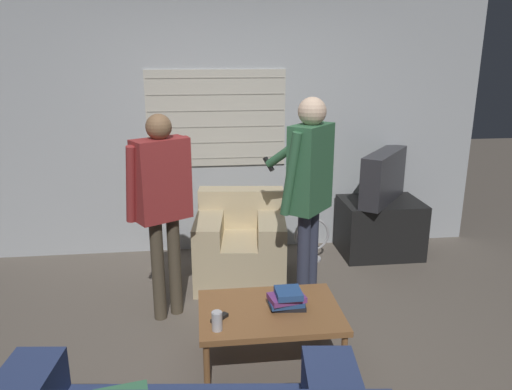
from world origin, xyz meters
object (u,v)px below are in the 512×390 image
at_px(armchair_beige, 241,245).
at_px(floor_fan, 312,239).
at_px(tv, 383,177).
at_px(person_right_standing, 308,183).
at_px(coffee_table, 270,314).
at_px(book_stack, 287,299).
at_px(person_left_standing, 162,194).
at_px(soda_can, 217,321).
at_px(spare_remote, 220,318).

height_order(armchair_beige, floor_fan, armchair_beige).
xyz_separation_m(tv, person_right_standing, (-1.02, -1.11, 0.27)).
relative_size(coffee_table, book_stack, 3.61).
distance_m(person_left_standing, person_right_standing, 1.11).
relative_size(tv, soda_can, 6.32).
xyz_separation_m(book_stack, spare_remote, (-0.46, -0.09, -0.06)).
xyz_separation_m(armchair_beige, spare_remote, (-0.26, -1.43, 0.09)).
distance_m(soda_can, floor_fan, 2.15).
bearing_deg(coffee_table, spare_remote, -165.06).
bearing_deg(spare_remote, floor_fan, 105.19).
bearing_deg(person_right_standing, floor_fan, 25.11).
relative_size(person_right_standing, floor_fan, 3.86).
bearing_deg(soda_can, spare_remote, 80.35).
bearing_deg(coffee_table, person_right_standing, 58.99).
xyz_separation_m(person_right_standing, floor_fan, (0.29, 1.02, -0.87)).
relative_size(armchair_beige, spare_remote, 7.34).
relative_size(tv, book_stack, 3.06).
height_order(tv, soda_can, tv).
xyz_separation_m(person_right_standing, soda_can, (-0.74, -0.85, -0.63)).
bearing_deg(spare_remote, coffee_table, 60.09).
bearing_deg(book_stack, person_right_standing, 67.36).
xyz_separation_m(coffee_table, soda_can, (-0.36, -0.21, 0.10)).
height_order(person_left_standing, book_stack, person_left_standing).
relative_size(coffee_table, floor_fan, 2.09).
height_order(book_stack, floor_fan, book_stack).
height_order(coffee_table, spare_remote, spare_remote).
bearing_deg(soda_can, tv, 47.92).
bearing_deg(armchair_beige, floor_fan, -150.10).
height_order(coffee_table, floor_fan, floor_fan).
height_order(book_stack, soda_can, book_stack).
relative_size(book_stack, soda_can, 2.07).
bearing_deg(book_stack, coffee_table, -179.69).
height_order(person_right_standing, spare_remote, person_right_standing).
relative_size(tv, spare_remote, 6.61).
relative_size(person_left_standing, soda_can, 12.86).
bearing_deg(person_right_standing, spare_remote, 176.06).
xyz_separation_m(coffee_table, tv, (1.40, 1.74, 0.46)).
bearing_deg(spare_remote, tv, 91.61).
bearing_deg(tv, spare_remote, -5.55).
bearing_deg(tv, person_right_standing, -4.73).
bearing_deg(person_left_standing, person_right_standing, -35.94).
relative_size(tv, person_left_standing, 0.49).
bearing_deg(coffee_table, tv, 51.14).
relative_size(tv, floor_fan, 1.77).
distance_m(coffee_table, book_stack, 0.16).
height_order(tv, spare_remote, tv).
xyz_separation_m(coffee_table, person_left_standing, (-0.72, 0.73, 0.65)).
distance_m(book_stack, spare_remote, 0.47).
height_order(tv, person_left_standing, person_left_standing).
distance_m(tv, floor_fan, 0.96).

